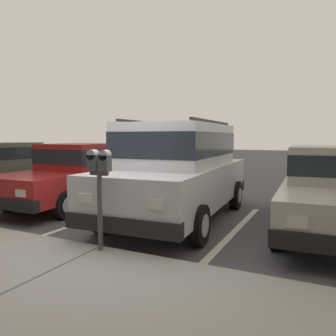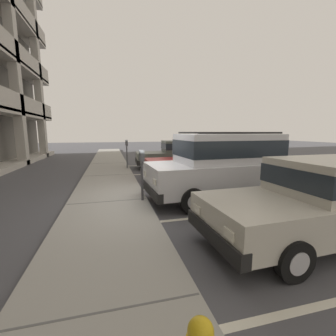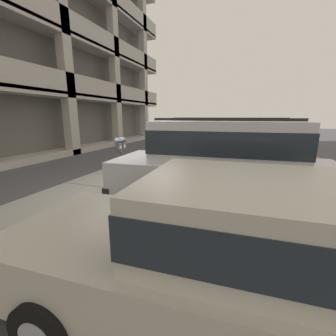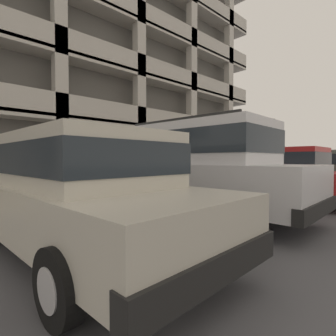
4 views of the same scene
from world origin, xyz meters
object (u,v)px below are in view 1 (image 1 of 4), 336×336
at_px(silver_suv, 179,167).
at_px(red_sedan, 334,186).
at_px(dark_hatchback, 79,172).
at_px(parking_meter_near, 99,176).

height_order(silver_suv, red_sedan, silver_suv).
bearing_deg(dark_hatchback, parking_meter_near, 133.13).
bearing_deg(parking_meter_near, dark_hatchback, -44.98).
height_order(silver_suv, parking_meter_near, silver_suv).
xyz_separation_m(red_sedan, parking_meter_near, (2.96, 2.98, 0.36)).
bearing_deg(parking_meter_near, red_sedan, -134.77).
distance_m(red_sedan, dark_hatchback, 5.88).
distance_m(silver_suv, dark_hatchback, 3.03).
bearing_deg(red_sedan, parking_meter_near, 42.90).
bearing_deg(red_sedan, silver_suv, 6.17).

